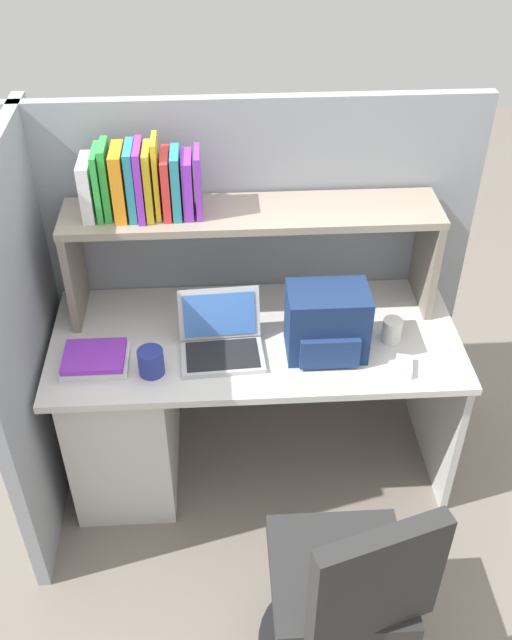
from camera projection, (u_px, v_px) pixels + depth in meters
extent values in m
plane|color=slate|center=(255.00, 460.00, 3.30)|extent=(8.00, 8.00, 0.00)
cube|color=silver|center=(255.00, 339.00, 2.85)|extent=(1.60, 0.70, 0.03)
cube|color=beige|center=(125.00, 411.00, 3.05)|extent=(0.40, 0.64, 0.70)
cube|color=beige|center=(436.00, 398.00, 3.11)|extent=(0.03, 0.64, 0.70)
cube|color=gray|center=(250.00, 272.00, 3.11)|extent=(1.84, 0.05, 1.55)
cube|color=gray|center=(32.00, 344.00, 2.74)|extent=(0.05, 1.06, 1.55)
cube|color=gray|center=(74.00, 269.00, 2.84)|extent=(0.03, 0.28, 0.42)
cube|color=gray|center=(426.00, 258.00, 2.90)|extent=(0.03, 0.28, 0.42)
cube|color=gray|center=(252.00, 214.00, 2.73)|extent=(1.44, 0.28, 0.03)
cube|color=white|center=(88.00, 188.00, 2.63)|extent=(0.04, 0.17, 0.22)
cube|color=green|center=(99.00, 183.00, 2.62)|extent=(0.02, 0.16, 0.26)
cube|color=green|center=(106.00, 180.00, 2.62)|extent=(0.03, 0.15, 0.28)
cube|color=orange|center=(119.00, 183.00, 2.62)|extent=(0.04, 0.17, 0.26)
cube|color=teal|center=(132.00, 181.00, 2.62)|extent=(0.03, 0.16, 0.27)
cube|color=purple|center=(140.00, 181.00, 2.61)|extent=(0.03, 0.18, 0.27)
cube|color=yellow|center=(149.00, 182.00, 2.62)|extent=(0.03, 0.15, 0.27)
cube|color=yellow|center=(157.00, 177.00, 2.61)|extent=(0.02, 0.13, 0.30)
cube|color=red|center=(167.00, 184.00, 2.64)|extent=(0.03, 0.17, 0.23)
cube|color=teal|center=(176.00, 183.00, 2.63)|extent=(0.03, 0.15, 0.25)
cube|color=purple|center=(188.00, 185.00, 2.64)|extent=(0.04, 0.15, 0.23)
cube|color=purple|center=(198.00, 182.00, 2.64)|extent=(0.02, 0.15, 0.25)
cube|color=#B7BABF|center=(222.00, 355.00, 2.74)|extent=(0.32, 0.24, 0.02)
cube|color=black|center=(222.00, 355.00, 2.72)|extent=(0.28, 0.19, 0.00)
cube|color=#B7BABF|center=(219.00, 314.00, 2.76)|extent=(0.31, 0.09, 0.19)
cube|color=#3F72CC|center=(219.00, 315.00, 2.76)|extent=(0.28, 0.07, 0.16)
cube|color=navy|center=(327.00, 322.00, 2.70)|extent=(0.30, 0.20, 0.27)
cube|color=navy|center=(330.00, 353.00, 2.65)|extent=(0.22, 0.04, 0.12)
cube|color=silver|center=(404.00, 366.00, 2.68)|extent=(0.08, 0.12, 0.03)
cylinder|color=white|center=(392.00, 330.00, 2.79)|extent=(0.08, 0.08, 0.10)
cylinder|color=navy|center=(151.00, 362.00, 2.65)|extent=(0.10, 0.10, 0.10)
cube|color=white|center=(96.00, 361.00, 2.71)|extent=(0.25, 0.19, 0.03)
cube|color=purple|center=(94.00, 356.00, 2.69)|extent=(0.23, 0.18, 0.02)
cylinder|color=#262628|center=(335.00, 610.00, 2.46)|extent=(0.05, 0.05, 0.41)
cube|color=#2D2D2D|center=(339.00, 576.00, 2.33)|extent=(0.44, 0.44, 0.08)
cube|color=#2D2D2D|center=(377.00, 583.00, 2.02)|extent=(0.40, 0.18, 0.44)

